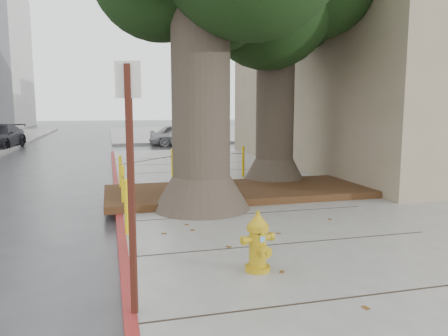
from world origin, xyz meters
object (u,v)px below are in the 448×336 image
at_px(signpost, 131,175).
at_px(car_red, 291,136).
at_px(car_silver, 182,135).
at_px(fire_hydrant, 258,242).

bearing_deg(signpost, car_red, 81.54).
height_order(signpost, car_red, signpost).
relative_size(car_silver, car_red, 1.15).
xyz_separation_m(fire_hydrant, car_silver, (2.32, 20.15, 0.11)).
relative_size(fire_hydrant, car_silver, 0.21).
distance_m(fire_hydrant, car_red, 20.52).
bearing_deg(fire_hydrant, car_red, 53.22).
height_order(fire_hydrant, car_red, car_red).
bearing_deg(signpost, fire_hydrant, 45.14).
xyz_separation_m(fire_hydrant, car_red, (8.55, 18.65, 0.01)).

